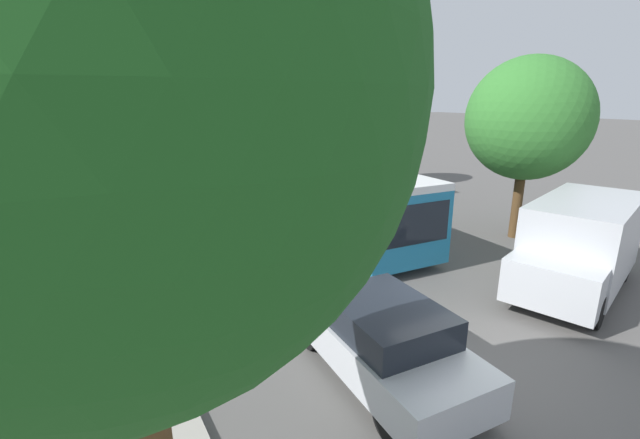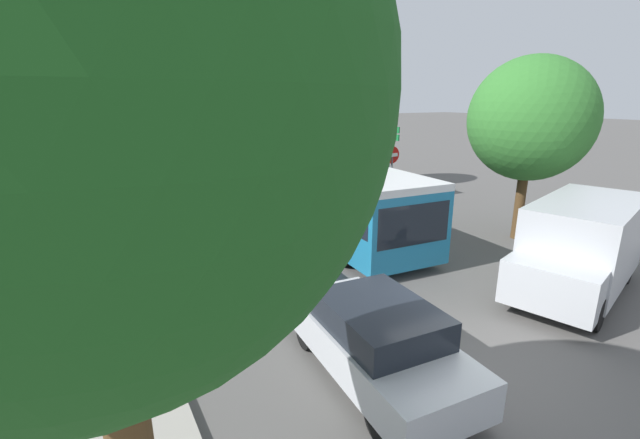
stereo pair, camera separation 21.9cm
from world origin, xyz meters
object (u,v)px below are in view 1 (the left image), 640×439
object	(u,v)px
white_van	(580,243)
tree_left_near	(104,109)
no_entry_sign	(389,169)
tree_right_mid	(351,98)
queued_car_graphite	(158,174)
direction_sign_post	(386,145)
queued_car_green	(188,197)
traffic_light	(283,168)
tree_left_far	(77,110)
articulated_bus	(289,176)
tree_right_near	(528,119)
queued_car_silver	(382,339)
queued_car_blue	(251,241)
tree_left_mid	(68,65)
tree_left_distant	(67,104)
city_bus_rear	(117,134)
queued_car_tan	(140,160)

from	to	relation	value
white_van	tree_left_near	world-z (taller)	tree_left_near
no_entry_sign	tree_right_mid	xyz separation A→B (m)	(1.72, 5.42, 2.83)
tree_right_mid	queued_car_graphite	bearing A→B (deg)	150.39
direction_sign_post	queued_car_green	bearing A→B (deg)	-6.21
queued_car_green	traffic_light	xyz separation A→B (m)	(2.04, -4.83, 1.72)
traffic_light	tree_left_far	xyz separation A→B (m)	(-5.42, 10.40, 1.69)
articulated_bus	tree_right_near	distance (m)	9.39
queued_car_silver	queued_car_blue	xyz separation A→B (m)	(-0.04, 6.01, 0.04)
white_van	traffic_light	world-z (taller)	traffic_light
queued_car_blue	tree_left_far	world-z (taller)	tree_left_far
queued_car_silver	tree_left_mid	size ratio (longest dim) A/B	0.51
tree_left_mid	tree_right_mid	distance (m)	14.21
queued_car_silver	tree_left_distant	distance (m)	29.21
white_van	traffic_light	bearing A→B (deg)	-73.84
queued_car_graphite	tree_left_mid	bearing A→B (deg)	165.25
white_van	tree_left_far	world-z (taller)	tree_left_far
articulated_bus	tree_left_near	distance (m)	15.72
queued_car_graphite	tree_left_far	size ratio (longest dim) A/B	0.66
tree_left_far	tree_right_near	xyz separation A→B (m)	(12.53, -14.15, -0.14)
queued_car_green	articulated_bus	bearing A→B (deg)	-101.59
city_bus_rear	traffic_light	bearing A→B (deg)	-172.59
direction_sign_post	tree_left_far	size ratio (longest dim) A/B	0.54
city_bus_rear	queued_car_green	bearing A→B (deg)	-176.30
queued_car_silver	queued_car_green	size ratio (longest dim) A/B	0.92
queued_car_silver	queued_car_tan	world-z (taller)	queued_car_tan
queued_car_graphite	no_entry_sign	world-z (taller)	no_entry_sign
tree_left_distant	tree_right_near	size ratio (longest dim) A/B	1.05
traffic_light	tree_right_near	xyz separation A→B (m)	(7.11, -3.76, 1.55)
tree_left_mid	tree_right_mid	bearing A→B (deg)	25.53
tree_left_distant	tree_right_near	bearing A→B (deg)	-62.89
queued_car_graphite	tree_right_near	distance (m)	18.15
queued_car_graphite	tree_right_mid	xyz separation A→B (m)	(9.04, -5.14, 3.95)
queued_car_silver	no_entry_sign	bearing A→B (deg)	-35.97
tree_left_distant	tree_right_mid	distance (m)	19.44
queued_car_green	traffic_light	bearing A→B (deg)	-153.33
city_bus_rear	tree_left_distant	distance (m)	11.97
direction_sign_post	tree_right_mid	size ratio (longest dim) A/B	0.55
tree_right_near	tree_right_mid	bearing A→B (deg)	90.26
no_entry_sign	tree_left_far	world-z (taller)	tree_left_far
articulated_bus	direction_sign_post	size ratio (longest dim) A/B	4.78
articulated_bus	traffic_light	xyz separation A→B (m)	(-2.03, -3.71, 1.03)
queued_car_silver	tree_right_mid	size ratio (longest dim) A/B	0.64
traffic_light	tree_left_near	xyz separation A→B (m)	(-5.81, -9.53, 2.18)
tree_right_near	queued_car_green	bearing A→B (deg)	136.84
queued_car_tan	white_van	world-z (taller)	white_van
queued_car_blue	direction_sign_post	size ratio (longest dim) A/B	1.22
city_bus_rear	direction_sign_post	bearing A→B (deg)	-158.81
tree_left_far	traffic_light	bearing A→B (deg)	-62.47
traffic_light	tree_left_distant	bearing A→B (deg)	-164.35
tree_left_mid	tree_right_mid	world-z (taller)	tree_left_mid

